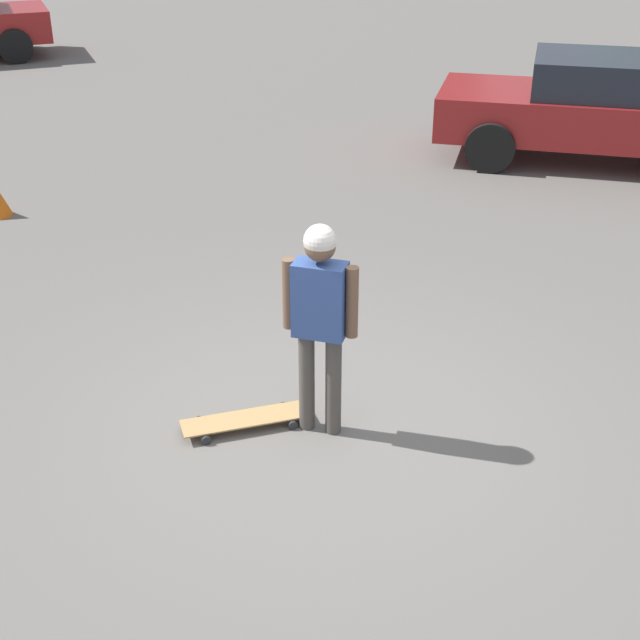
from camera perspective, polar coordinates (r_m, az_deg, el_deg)
name	(u,v)px	position (r m, az deg, el deg)	size (l,w,h in m)	color
ground_plane	(320,428)	(6.78, 0.00, -6.96)	(220.00, 220.00, 0.00)	slate
person	(320,307)	(6.25, 0.00, 0.82)	(0.38, 0.46, 1.65)	#4C4742
skateboard	(246,419)	(6.78, -4.77, -6.35)	(0.33, 0.98, 0.08)	tan
car_parked_near	(594,107)	(13.16, 17.12, 12.89)	(3.74, 4.40, 1.45)	maroon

